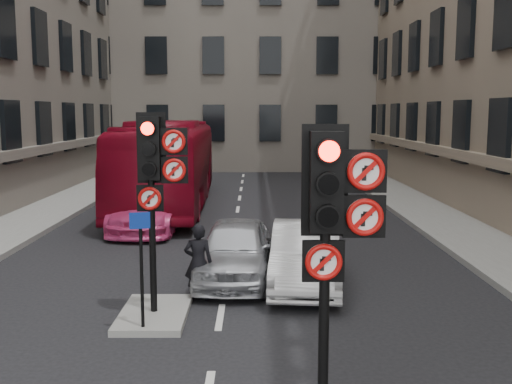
{
  "coord_description": "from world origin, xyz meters",
  "views": [
    {
      "loc": [
        0.61,
        -5.47,
        3.72
      ],
      "look_at": [
        0.64,
        2.76,
        2.6
      ],
      "focal_mm": 42.0,
      "sensor_mm": 36.0,
      "label": 1
    }
  ],
  "objects_px": {
    "car_pink": "(152,207)",
    "motorcycle": "(270,261)",
    "bus_red": "(168,164)",
    "motorcyclist": "(198,262)",
    "car_white": "(305,255)",
    "signal_near": "(333,215)",
    "signal_far": "(156,169)",
    "car_silver": "(235,250)",
    "info_sign": "(141,253)"
  },
  "relations": [
    {
      "from": "car_pink",
      "to": "motorcycle",
      "type": "bearing_deg",
      "value": -54.67
    },
    {
      "from": "bus_red",
      "to": "motorcyclist",
      "type": "xyz_separation_m",
      "value": [
        2.21,
        -11.6,
        -0.91
      ]
    },
    {
      "from": "car_white",
      "to": "motorcyclist",
      "type": "xyz_separation_m",
      "value": [
        -2.19,
        -1.01,
        0.11
      ]
    },
    {
      "from": "signal_near",
      "to": "motorcycle",
      "type": "height_order",
      "value": "signal_near"
    },
    {
      "from": "signal_far",
      "to": "bus_red",
      "type": "distance_m",
      "value": 12.75
    },
    {
      "from": "car_silver",
      "to": "car_white",
      "type": "xyz_separation_m",
      "value": [
        1.51,
        -0.44,
        -0.01
      ]
    },
    {
      "from": "car_silver",
      "to": "motorcyclist",
      "type": "xyz_separation_m",
      "value": [
        -0.69,
        -1.46,
        0.1
      ]
    },
    {
      "from": "car_white",
      "to": "motorcyclist",
      "type": "bearing_deg",
      "value": -150.11
    },
    {
      "from": "motorcyclist",
      "to": "info_sign",
      "type": "xyz_separation_m",
      "value": [
        -0.77,
        -1.82,
        0.62
      ]
    },
    {
      "from": "signal_near",
      "to": "info_sign",
      "type": "relative_size",
      "value": 1.83
    },
    {
      "from": "signal_far",
      "to": "motorcyclist",
      "type": "bearing_deg",
      "value": 57.9
    },
    {
      "from": "motorcyclist",
      "to": "bus_red",
      "type": "bearing_deg",
      "value": -83.64
    },
    {
      "from": "signal_near",
      "to": "signal_far",
      "type": "xyz_separation_m",
      "value": [
        -2.6,
        4.0,
        0.12
      ]
    },
    {
      "from": "motorcycle",
      "to": "info_sign",
      "type": "distance_m",
      "value": 3.99
    },
    {
      "from": "signal_near",
      "to": "motorcyclist",
      "type": "bearing_deg",
      "value": 111.46
    },
    {
      "from": "signal_far",
      "to": "bus_red",
      "type": "height_order",
      "value": "signal_far"
    },
    {
      "from": "signal_far",
      "to": "info_sign",
      "type": "height_order",
      "value": "signal_far"
    },
    {
      "from": "car_pink",
      "to": "signal_far",
      "type": "bearing_deg",
      "value": -75.86
    },
    {
      "from": "car_white",
      "to": "motorcycle",
      "type": "xyz_separation_m",
      "value": [
        -0.74,
        0.35,
        -0.21
      ]
    },
    {
      "from": "car_white",
      "to": "car_pink",
      "type": "bearing_deg",
      "value": 130.11
    },
    {
      "from": "signal_near",
      "to": "car_white",
      "type": "height_order",
      "value": "signal_near"
    },
    {
      "from": "car_white",
      "to": "bus_red",
      "type": "height_order",
      "value": "bus_red"
    },
    {
      "from": "car_silver",
      "to": "info_sign",
      "type": "relative_size",
      "value": 2.01
    },
    {
      "from": "car_silver",
      "to": "car_pink",
      "type": "height_order",
      "value": "car_pink"
    },
    {
      "from": "signal_near",
      "to": "motorcyclist",
      "type": "height_order",
      "value": "signal_near"
    },
    {
      "from": "motorcyclist",
      "to": "car_pink",
      "type": "bearing_deg",
      "value": -77.89
    },
    {
      "from": "signal_far",
      "to": "car_white",
      "type": "height_order",
      "value": "signal_far"
    },
    {
      "from": "car_white",
      "to": "bus_red",
      "type": "xyz_separation_m",
      "value": [
        -4.41,
        10.59,
        1.02
      ]
    },
    {
      "from": "car_silver",
      "to": "car_white",
      "type": "height_order",
      "value": "car_silver"
    },
    {
      "from": "car_white",
      "to": "info_sign",
      "type": "bearing_deg",
      "value": -131.24
    },
    {
      "from": "bus_red",
      "to": "motorcyclist",
      "type": "distance_m",
      "value": 11.85
    },
    {
      "from": "signal_near",
      "to": "car_silver",
      "type": "height_order",
      "value": "signal_near"
    },
    {
      "from": "signal_near",
      "to": "bus_red",
      "type": "bearing_deg",
      "value": 104.13
    },
    {
      "from": "motorcycle",
      "to": "bus_red",
      "type": "bearing_deg",
      "value": 104.01
    },
    {
      "from": "car_white",
      "to": "car_pink",
      "type": "distance_m",
      "value": 7.55
    },
    {
      "from": "signal_far",
      "to": "info_sign",
      "type": "distance_m",
      "value": 1.55
    },
    {
      "from": "signal_far",
      "to": "car_pink",
      "type": "distance_m",
      "value": 8.58
    },
    {
      "from": "signal_far",
      "to": "motorcycle",
      "type": "height_order",
      "value": "signal_far"
    },
    {
      "from": "car_pink",
      "to": "bus_red",
      "type": "relative_size",
      "value": 0.4
    },
    {
      "from": "signal_far",
      "to": "car_silver",
      "type": "relative_size",
      "value": 0.91
    },
    {
      "from": "signal_near",
      "to": "car_pink",
      "type": "bearing_deg",
      "value": 108.6
    },
    {
      "from": "car_pink",
      "to": "motorcyclist",
      "type": "relative_size",
      "value": 3.14
    },
    {
      "from": "car_pink",
      "to": "motorcycle",
      "type": "height_order",
      "value": "car_pink"
    },
    {
      "from": "motorcyclist",
      "to": "motorcycle",
      "type": "bearing_deg",
      "value": -141.19
    },
    {
      "from": "signal_far",
      "to": "motorcyclist",
      "type": "height_order",
      "value": "signal_far"
    },
    {
      "from": "car_silver",
      "to": "car_white",
      "type": "distance_m",
      "value": 1.57
    },
    {
      "from": "motorcyclist",
      "to": "signal_near",
      "type": "bearing_deg",
      "value": 107.02
    },
    {
      "from": "bus_red",
      "to": "info_sign",
      "type": "relative_size",
      "value": 6.16
    },
    {
      "from": "motorcycle",
      "to": "signal_far",
      "type": "bearing_deg",
      "value": -136.95
    },
    {
      "from": "motorcycle",
      "to": "motorcyclist",
      "type": "relative_size",
      "value": 0.98
    }
  ]
}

